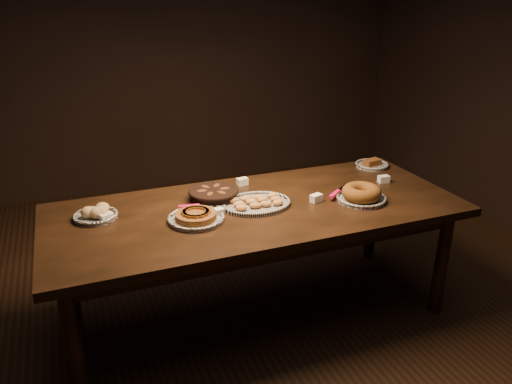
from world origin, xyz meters
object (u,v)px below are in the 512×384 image
object	(u,v)px
buffet_table	(257,218)
madeleine_platter	(257,203)
apple_tart_plate	(196,217)
bundt_cake_plate	(361,194)

from	to	relation	value
buffet_table	madeleine_platter	size ratio (longest dim) A/B	5.97
buffet_table	madeleine_platter	world-z (taller)	madeleine_platter
apple_tart_plate	madeleine_platter	xyz separation A→B (m)	(0.38, 0.07, -0.00)
apple_tart_plate	madeleine_platter	bearing A→B (deg)	33.04
madeleine_platter	bundt_cake_plate	world-z (taller)	bundt_cake_plate
buffet_table	apple_tart_plate	bearing A→B (deg)	-171.33
bundt_cake_plate	apple_tart_plate	bearing A→B (deg)	165.76
buffet_table	madeleine_platter	bearing A→B (deg)	84.19
apple_tart_plate	madeleine_platter	size ratio (longest dim) A/B	0.89
buffet_table	madeleine_platter	xyz separation A→B (m)	(0.00, 0.01, 0.09)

